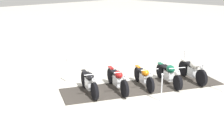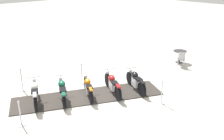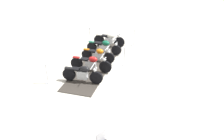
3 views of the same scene
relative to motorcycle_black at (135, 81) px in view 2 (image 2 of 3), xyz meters
The scene contains 13 objects.
ground_plane 2.40m from the motorcycle_black, 115.32° to the right, with size 80.00×80.00×0.00m, color beige.
display_platform 2.40m from the motorcycle_black, 115.32° to the right, with size 6.91×1.67×0.04m, color #38332D.
motorcycle_black is the anchor object (origin of this frame).
motorcycle_maroon 1.18m from the motorcycle_black, 116.37° to the right, with size 2.13×1.19×0.99m.
motorcycle_copper 2.35m from the motorcycle_black, 116.24° to the right, with size 1.85×1.14×0.93m.
motorcycle_forest 3.53m from the motorcycle_black, 116.10° to the right, with size 2.06×1.24×0.92m.
motorcycle_cream 4.71m from the motorcycle_black, 116.05° to the right, with size 1.96×1.08×1.04m.
stanchion_right_rear 5.51m from the motorcycle_black, 132.46° to the right, with size 0.34×0.34×1.15m.
stanchion_right_mid 2.82m from the motorcycle_black, 149.56° to the right, with size 0.29×0.29×1.11m.
stanchion_left_rear 5.53m from the motorcycle_black, 99.02° to the right, with size 0.36×0.36×1.03m.
stanchion_left_front 1.72m from the motorcycle_black, ahead, with size 0.33×0.33×1.11m.
cafe_table 5.22m from the motorcycle_black, 99.52° to the left, with size 0.83×0.83×0.78m.
cafe_chair_near_table 4.52m from the motorcycle_black, 94.31° to the left, with size 0.56×0.56×0.94m.
Camera 2 is at (8.65, -6.55, 5.45)m, focal length 41.31 mm.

